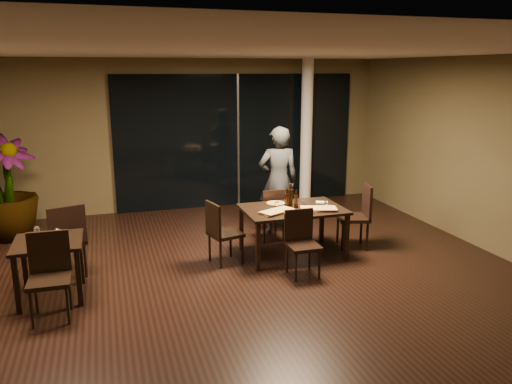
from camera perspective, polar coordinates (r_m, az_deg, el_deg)
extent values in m
plane|color=black|center=(6.78, -1.39, -10.39)|extent=(8.00, 8.00, 0.00)
cube|color=#4E452A|center=(10.22, -7.70, 6.50)|extent=(8.00, 0.10, 3.00)
cube|color=#4E452A|center=(2.84, 22.10, -14.04)|extent=(8.00, 0.10, 3.00)
cube|color=#4E452A|center=(8.36, 26.39, 3.57)|extent=(0.10, 8.00, 3.00)
cube|color=silver|center=(6.19, -1.56, 16.05)|extent=(8.00, 8.00, 0.04)
cube|color=black|center=(10.37, -2.10, 5.88)|extent=(5.00, 0.06, 2.70)
cylinder|color=white|center=(10.51, 5.78, 6.75)|extent=(0.24, 0.24, 3.00)
cube|color=black|center=(7.55, 4.23, -1.98)|extent=(1.50, 1.00, 0.04)
cube|color=black|center=(7.05, 0.22, -6.30)|extent=(0.06, 0.06, 0.71)
cube|color=black|center=(7.55, 10.31, -5.14)|extent=(0.06, 0.06, 0.71)
cube|color=black|center=(7.84, -1.71, -4.19)|extent=(0.06, 0.06, 0.71)
cube|color=black|center=(8.30, 7.52, -3.29)|extent=(0.06, 0.06, 0.71)
cube|color=black|center=(6.62, -22.70, -5.32)|extent=(0.80, 0.80, 0.04)
cube|color=black|center=(6.48, -25.68, -9.60)|extent=(0.06, 0.06, 0.71)
cube|color=black|center=(6.40, -19.59, -9.28)|extent=(0.06, 0.06, 0.71)
cube|color=black|center=(7.10, -24.93, -7.48)|extent=(0.06, 0.06, 0.71)
cube|color=black|center=(7.03, -19.41, -7.16)|extent=(0.06, 0.06, 0.71)
cube|color=black|center=(8.29, 1.63, -2.68)|extent=(0.44, 0.44, 0.05)
cylinder|color=black|center=(8.57, 2.25, -3.63)|extent=(0.03, 0.03, 0.43)
cylinder|color=black|center=(8.45, 0.11, -3.87)|extent=(0.03, 0.03, 0.43)
cylinder|color=black|center=(8.27, 3.16, -4.29)|extent=(0.03, 0.03, 0.43)
cylinder|color=black|center=(8.14, 0.95, -4.55)|extent=(0.03, 0.03, 0.43)
cube|color=black|center=(8.06, 2.14, -1.42)|extent=(0.42, 0.06, 0.47)
cube|color=black|center=(6.89, 5.43, -6.19)|extent=(0.42, 0.42, 0.05)
cylinder|color=black|center=(6.76, 4.58, -8.53)|extent=(0.03, 0.03, 0.43)
cylinder|color=black|center=(6.88, 7.27, -8.17)|extent=(0.03, 0.03, 0.43)
cylinder|color=black|center=(7.06, 3.56, -7.52)|extent=(0.03, 0.03, 0.43)
cylinder|color=black|center=(7.18, 6.15, -7.20)|extent=(0.03, 0.03, 0.43)
cube|color=black|center=(6.98, 4.88, -3.84)|extent=(0.42, 0.04, 0.48)
cube|color=black|center=(7.32, -3.50, -4.81)|extent=(0.53, 0.53, 0.05)
cylinder|color=black|center=(7.33, -1.59, -6.61)|extent=(0.04, 0.04, 0.44)
cylinder|color=black|center=(7.62, -2.92, -5.81)|extent=(0.04, 0.04, 0.44)
cylinder|color=black|center=(7.17, -4.08, -7.11)|extent=(0.04, 0.04, 0.44)
cylinder|color=black|center=(7.47, -5.33, -6.26)|extent=(0.04, 0.04, 0.44)
cube|color=black|center=(7.16, -4.93, -3.19)|extent=(0.14, 0.43, 0.49)
cube|color=black|center=(8.10, 11.01, -2.90)|extent=(0.58, 0.58, 0.05)
cylinder|color=black|center=(8.31, 9.32, -4.15)|extent=(0.04, 0.04, 0.49)
cylinder|color=black|center=(7.95, 9.87, -5.01)|extent=(0.04, 0.04, 0.49)
cylinder|color=black|center=(8.39, 11.93, -4.08)|extent=(0.04, 0.04, 0.49)
cylinder|color=black|center=(8.04, 12.59, -4.93)|extent=(0.04, 0.04, 0.49)
cube|color=black|center=(8.08, 12.59, -1.03)|extent=(0.17, 0.47, 0.54)
cube|color=black|center=(7.33, -20.98, -5.32)|extent=(0.60, 0.60, 0.05)
cylinder|color=black|center=(7.63, -19.72, -6.42)|extent=(0.04, 0.04, 0.49)
cylinder|color=black|center=(7.55, -22.63, -6.89)|extent=(0.04, 0.04, 0.49)
cylinder|color=black|center=(7.27, -18.93, -7.36)|extent=(0.04, 0.04, 0.49)
cylinder|color=black|center=(7.19, -21.98, -7.87)|extent=(0.04, 0.04, 0.49)
cube|color=black|center=(7.04, -20.75, -3.72)|extent=(0.47, 0.18, 0.55)
cube|color=black|center=(6.15, -22.53, -9.35)|extent=(0.46, 0.46, 0.05)
cylinder|color=black|center=(6.10, -24.28, -12.13)|extent=(0.04, 0.04, 0.47)
cylinder|color=black|center=(6.06, -20.70, -11.98)|extent=(0.04, 0.04, 0.47)
cylinder|color=black|center=(6.44, -23.85, -10.71)|extent=(0.04, 0.04, 0.47)
cylinder|color=black|center=(6.40, -20.47, -10.55)|extent=(0.04, 0.04, 0.47)
cube|color=black|center=(6.26, -22.56, -6.42)|extent=(0.46, 0.05, 0.52)
imported|color=#2B2D30|center=(8.57, 2.56, 1.33)|extent=(0.69, 0.51, 1.86)
imported|color=#26511B|center=(9.26, -26.61, 0.45)|extent=(1.34, 1.34, 1.74)
cube|color=#422915|center=(7.28, 2.43, -2.32)|extent=(0.58, 0.39, 0.01)
cube|color=#452916|center=(7.46, 7.15, -2.02)|extent=(0.54, 0.29, 0.01)
cylinder|color=#A92612|center=(7.75, 2.26, -1.32)|extent=(0.27, 0.27, 0.01)
cylinder|color=white|center=(7.55, 2.39, -1.46)|extent=(0.07, 0.07, 0.08)
cylinder|color=white|center=(7.70, 5.62, -1.20)|extent=(0.07, 0.07, 0.09)
cube|color=silver|center=(7.65, 8.08, -1.64)|extent=(0.20, 0.14, 0.01)
cube|color=white|center=(7.89, 7.52, -1.16)|extent=(0.20, 0.16, 0.01)
cube|color=white|center=(6.39, -22.73, -5.73)|extent=(0.21, 0.17, 0.01)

